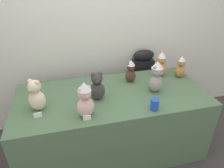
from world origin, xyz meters
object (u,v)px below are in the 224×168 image
teddy_bear_cream (36,96)px  party_cup_blue (155,104)px  teddy_bear_blush (85,100)px  teddy_bear_ginger (161,64)px  instrument_case (142,83)px  teddy_bear_charcoal (97,87)px  teddy_bear_ash (156,77)px  display_table (112,122)px  teddy_bear_caramel (181,67)px  teddy_bear_cocoa (131,71)px

teddy_bear_cream → party_cup_blue: bearing=18.5°
teddy_bear_blush → teddy_bear_ginger: teddy_bear_blush is taller
instrument_case → teddy_bear_charcoal: bearing=-135.7°
teddy_bear_ash → teddy_bear_blush: teddy_bear_ash is taller
teddy_bear_cream → teddy_bear_charcoal: size_ratio=1.05×
display_table → instrument_case: 0.82m
display_table → teddy_bear_ash: teddy_bear_ash is taller
teddy_bear_cream → teddy_bear_caramel: size_ratio=1.16×
instrument_case → party_cup_blue: size_ratio=9.09×
instrument_case → teddy_bear_cocoa: (-0.30, -0.37, 0.39)m
instrument_case → display_table: bearing=-131.0°
teddy_bear_blush → teddy_bear_cocoa: 0.77m
teddy_bear_blush → teddy_bear_cream: teddy_bear_blush is taller
teddy_bear_ginger → party_cup_blue: bearing=-103.3°
teddy_bear_ash → teddy_bear_ginger: (0.21, 0.32, -0.02)m
party_cup_blue → teddy_bear_blush: bearing=174.7°
teddy_bear_ash → party_cup_blue: teddy_bear_ash is taller
teddy_bear_charcoal → teddy_bear_caramel: bearing=18.1°
teddy_bear_cocoa → party_cup_blue: (0.05, -0.57, -0.08)m
teddy_bear_cream → teddy_bear_caramel: (1.61, 0.27, -0.01)m
teddy_bear_ash → teddy_bear_blush: 0.81m
display_table → teddy_bear_cream: teddy_bear_cream is taller
instrument_case → teddy_bear_cocoa: teddy_bear_cocoa is taller
display_table → teddy_bear_charcoal: (-0.16, -0.05, 0.52)m
instrument_case → teddy_bear_cocoa: size_ratio=3.74×
teddy_bear_cocoa → teddy_bear_charcoal: 0.51m
teddy_bear_ash → teddy_bear_charcoal: bearing=151.5°
teddy_bear_cream → teddy_bear_ginger: bearing=47.1°
teddy_bear_blush → teddy_bear_charcoal: (0.15, 0.25, -0.03)m
display_table → teddy_bear_blush: bearing=-136.3°
teddy_bear_ash → party_cup_blue: 0.35m
instrument_case → teddy_bear_ginger: bearing=-69.8°
teddy_bear_cream → party_cup_blue: teddy_bear_cream is taller
teddy_bear_caramel → teddy_bear_cream: bearing=-156.8°
teddy_bear_caramel → teddy_bear_ash: bearing=-137.4°
instrument_case → teddy_bear_blush: size_ratio=2.92×
teddy_bear_cream → teddy_bear_charcoal: bearing=36.7°
instrument_case → teddy_bear_ginger: (0.09, -0.31, 0.41)m
teddy_bear_cocoa → teddy_bear_caramel: teddy_bear_caramel is taller
instrument_case → teddy_bear_cream: teddy_bear_cream is taller
teddy_bear_ginger → teddy_bear_charcoal: bearing=-143.0°
teddy_bear_ginger → teddy_bear_blush: bearing=-134.0°
instrument_case → teddy_bear_cocoa: 0.62m
display_table → teddy_bear_ash: (0.46, -0.05, 0.55)m
instrument_case → teddy_bear_caramel: teddy_bear_caramel is taller
teddy_bear_caramel → teddy_bear_cocoa: bearing=-169.3°
teddy_bear_charcoal → teddy_bear_blush: bearing=-115.7°
display_table → party_cup_blue: size_ratio=18.11×
instrument_case → teddy_bear_ginger: size_ratio=3.26×
instrument_case → teddy_bear_ginger: teddy_bear_ginger is taller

